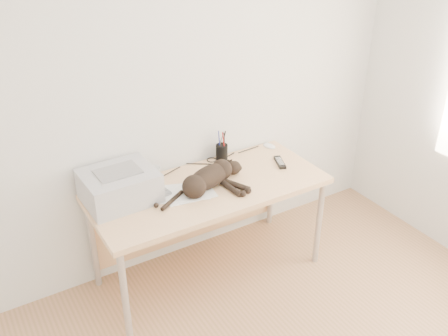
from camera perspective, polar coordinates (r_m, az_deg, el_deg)
wall_back at (r=3.40m, az=-4.92°, el=8.74°), size 3.50×0.00×3.50m
desk at (r=3.48m, az=-2.42°, el=-3.35°), size 1.60×0.70×0.74m
printer at (r=3.22m, az=-11.87°, el=-2.02°), size 0.46×0.40×0.21m
papers at (r=3.28m, az=-4.36°, el=-2.82°), size 0.40×0.33×0.01m
cat at (r=3.29m, az=-1.89°, el=-1.33°), size 0.71×0.35×0.16m
mug at (r=3.44m, az=-7.97°, el=-0.62°), size 0.14×0.14×0.09m
pen_cup at (r=3.66m, az=-0.25°, el=1.85°), size 0.09×0.09×0.22m
remote_grey at (r=3.33m, az=-7.32°, el=-2.38°), size 0.08×0.20×0.02m
remote_black at (r=3.65m, az=6.40°, el=0.65°), size 0.11×0.18×0.02m
mouse at (r=3.88m, az=5.19°, el=2.68°), size 0.09×0.13×0.04m
cable_tangle at (r=3.59m, az=-4.19°, el=0.17°), size 1.36×0.08×0.01m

